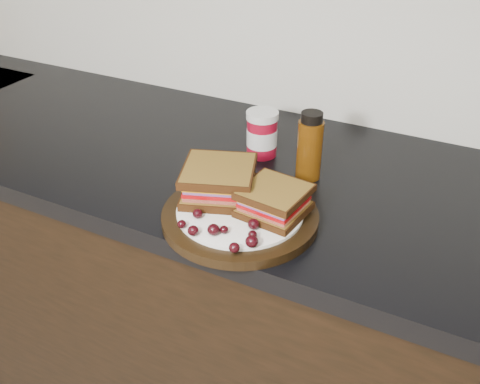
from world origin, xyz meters
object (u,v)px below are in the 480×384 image
object	(u,v)px
sandwich_left	(219,181)
oil_bottle	(310,146)
plate	(240,216)
condiment_jar	(262,134)

from	to	relation	value
sandwich_left	oil_bottle	world-z (taller)	oil_bottle
plate	sandwich_left	distance (m)	0.08
sandwich_left	condiment_jar	xyz separation A→B (m)	(-0.02, 0.22, -0.00)
plate	condiment_jar	distance (m)	0.26
plate	sandwich_left	world-z (taller)	sandwich_left
plate	condiment_jar	size ratio (longest dim) A/B	2.77
sandwich_left	condiment_jar	bearing A→B (deg)	74.11
condiment_jar	oil_bottle	bearing A→B (deg)	-19.53
condiment_jar	oil_bottle	size ratio (longest dim) A/B	0.72
oil_bottle	plate	bearing A→B (deg)	-104.51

